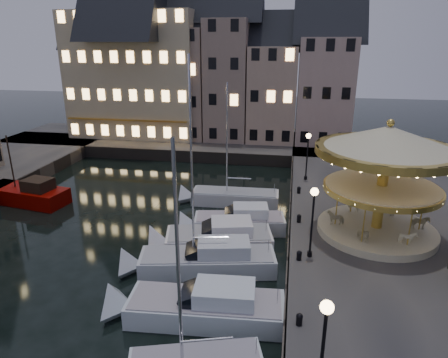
% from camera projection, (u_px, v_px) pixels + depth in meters
% --- Properties ---
extents(ground, '(160.00, 160.00, 0.00)m').
position_uv_depth(ground, '(184.00, 273.00, 23.49)').
color(ground, black).
rests_on(ground, ground).
extents(quay_east, '(16.00, 56.00, 1.30)m').
position_uv_depth(quay_east, '(411.00, 236.00, 26.56)').
color(quay_east, '#474442').
rests_on(quay_east, ground).
extents(quay_north, '(44.00, 12.00, 1.30)m').
position_uv_depth(quay_north, '(182.00, 143.00, 50.62)').
color(quay_north, '#474442').
rests_on(quay_north, ground).
extents(quaywall_e, '(0.15, 44.00, 1.30)m').
position_uv_depth(quaywall_e, '(289.00, 227.00, 27.87)').
color(quaywall_e, '#47423A').
rests_on(quaywall_e, ground).
extents(quaywall_n, '(48.00, 0.15, 1.30)m').
position_uv_depth(quaywall_n, '(184.00, 156.00, 44.72)').
color(quaywall_n, '#47423A').
rests_on(quaywall_n, ground).
extents(streetlamp_a, '(0.44, 0.44, 4.17)m').
position_uv_depth(streetlamp_a, '(324.00, 340.00, 12.62)').
color(streetlamp_a, black).
rests_on(streetlamp_a, quay_east).
extents(streetlamp_b, '(0.44, 0.44, 4.17)m').
position_uv_depth(streetlamp_b, '(313.00, 213.00, 21.92)').
color(streetlamp_b, black).
rests_on(streetlamp_b, quay_east).
extents(streetlamp_c, '(0.44, 0.44, 4.17)m').
position_uv_depth(streetlamp_c, '(308.00, 150.00, 34.47)').
color(streetlamp_c, black).
rests_on(streetlamp_c, quay_east).
extents(bollard_a, '(0.30, 0.30, 0.57)m').
position_uv_depth(bollard_a, '(299.00, 319.00, 17.23)').
color(bollard_a, black).
rests_on(bollard_a, quay_east).
extents(bollard_b, '(0.30, 0.30, 0.57)m').
position_uv_depth(bollard_b, '(299.00, 255.00, 22.35)').
color(bollard_b, black).
rests_on(bollard_b, quay_east).
extents(bollard_c, '(0.30, 0.30, 0.57)m').
position_uv_depth(bollard_c, '(299.00, 218.00, 27.00)').
color(bollard_c, black).
rests_on(bollard_c, quay_east).
extents(bollard_d, '(0.30, 0.30, 0.57)m').
position_uv_depth(bollard_d, '(299.00, 190.00, 32.11)').
color(bollard_d, black).
rests_on(bollard_d, quay_east).
extents(townhouse_na, '(5.50, 8.00, 12.80)m').
position_uv_depth(townhouse_na, '(99.00, 82.00, 52.02)').
color(townhouse_na, gray).
rests_on(townhouse_na, quay_north).
extents(townhouse_nb, '(6.16, 8.00, 13.80)m').
position_uv_depth(townhouse_nb, '(138.00, 79.00, 50.96)').
color(townhouse_nb, tan).
rests_on(townhouse_nb, quay_north).
extents(townhouse_nc, '(6.82, 8.00, 14.80)m').
position_uv_depth(townhouse_nc, '(184.00, 76.00, 49.81)').
color(townhouse_nc, gray).
rests_on(townhouse_nc, quay_north).
extents(townhouse_nd, '(5.50, 8.00, 15.80)m').
position_uv_depth(townhouse_nd, '(229.00, 72.00, 48.70)').
color(townhouse_nd, gray).
rests_on(townhouse_nd, quay_north).
extents(townhouse_ne, '(6.16, 8.00, 12.80)m').
position_uv_depth(townhouse_ne, '(273.00, 86.00, 48.30)').
color(townhouse_ne, tan).
rests_on(townhouse_ne, quay_north).
extents(townhouse_nf, '(6.82, 8.00, 13.80)m').
position_uv_depth(townhouse_nf, '(325.00, 82.00, 47.15)').
color(townhouse_nf, tan).
rests_on(townhouse_nf, quay_north).
extents(hotel_corner, '(17.60, 9.00, 16.80)m').
position_uv_depth(hotel_corner, '(138.00, 67.00, 50.46)').
color(hotel_corner, beige).
rests_on(hotel_corner, quay_north).
extents(motorboat_b, '(8.73, 3.10, 2.15)m').
position_uv_depth(motorboat_b, '(198.00, 307.00, 19.48)').
color(motorboat_b, silver).
rests_on(motorboat_b, ground).
extents(motorboat_c, '(9.04, 3.98, 11.97)m').
position_uv_depth(motorboat_c, '(201.00, 261.00, 23.53)').
color(motorboat_c, silver).
rests_on(motorboat_c, ground).
extents(motorboat_d, '(8.01, 4.16, 2.15)m').
position_uv_depth(motorboat_d, '(213.00, 239.00, 26.15)').
color(motorboat_d, silver).
rests_on(motorboat_d, ground).
extents(motorboat_e, '(7.52, 3.22, 2.15)m').
position_uv_depth(motorboat_e, '(234.00, 223.00, 28.54)').
color(motorboat_e, silver).
rests_on(motorboat_e, ground).
extents(motorboat_f, '(8.22, 2.37, 10.91)m').
position_uv_depth(motorboat_f, '(228.00, 198.00, 33.35)').
color(motorboat_f, silver).
rests_on(motorboat_f, ground).
extents(red_fishing_boat, '(7.64, 3.70, 5.90)m').
position_uv_depth(red_fishing_boat, '(27.00, 195.00, 33.53)').
color(red_fishing_boat, '#6A0300').
rests_on(red_fishing_boat, ground).
extents(carousel, '(8.41, 8.41, 7.36)m').
position_uv_depth(carousel, '(386.00, 160.00, 23.95)').
color(carousel, beige).
rests_on(carousel, quay_east).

